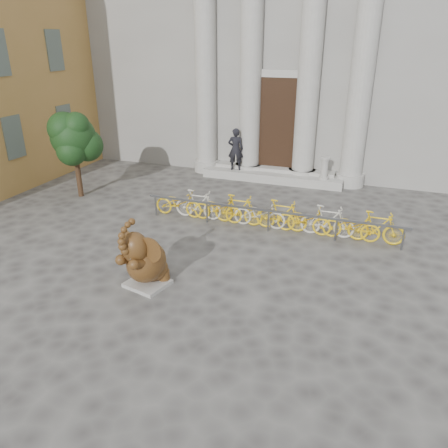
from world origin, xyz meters
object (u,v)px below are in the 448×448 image
(elephant_statue, at_px, (145,261))
(tree, at_px, (74,138))
(bike_rack, at_px, (270,214))
(pedestrian, at_px, (236,149))

(elephant_statue, bearing_deg, tree, 152.02)
(elephant_statue, xyz_separation_m, bike_rack, (2.00, 4.51, -0.20))
(bike_rack, distance_m, pedestrian, 5.69)
(pedestrian, bearing_deg, bike_rack, 104.94)
(tree, height_order, pedestrian, tree)
(elephant_statue, relative_size, bike_rack, 0.23)
(elephant_statue, distance_m, tree, 7.73)
(bike_rack, bearing_deg, elephant_statue, -113.94)
(tree, bearing_deg, elephant_statue, -41.69)
(elephant_statue, xyz_separation_m, pedestrian, (-0.79, 9.41, 0.57))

